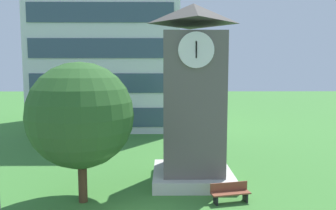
% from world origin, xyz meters
% --- Properties ---
extents(office_building, '(14.51, 13.60, 22.40)m').
position_xyz_m(office_building, '(-4.72, 24.52, 11.20)').
color(office_building, silver).
rests_on(office_building, ground).
extents(clock_tower, '(4.19, 4.19, 9.40)m').
position_xyz_m(clock_tower, '(2.62, 4.85, 4.17)').
color(clock_tower, '#605B56').
rests_on(clock_tower, ground).
extents(park_bench, '(1.86, 0.85, 0.88)m').
position_xyz_m(park_bench, '(4.09, 1.97, 0.46)').
color(park_bench, brown).
rests_on(park_bench, ground).
extents(tree_by_building, '(4.73, 4.73, 6.37)m').
position_xyz_m(tree_by_building, '(-2.61, 2.10, 3.99)').
color(tree_by_building, '#513823').
rests_on(tree_by_building, ground).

